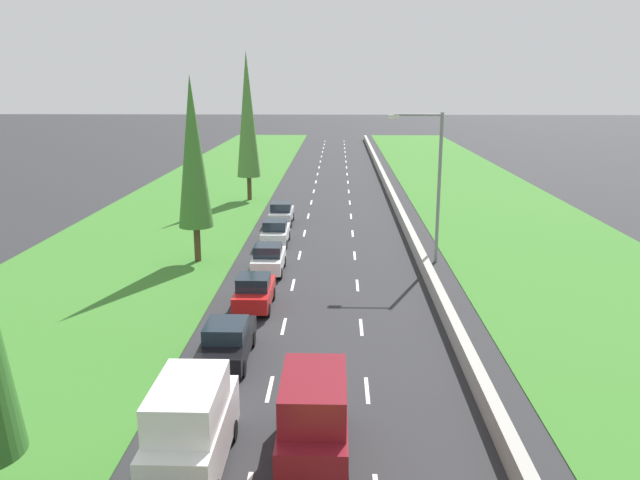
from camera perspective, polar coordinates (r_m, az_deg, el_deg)
ground_plane at (r=60.73m, az=0.98°, el=3.91°), size 300.00×300.00×0.00m
grass_verge_left at (r=62.17m, az=-10.78°, el=3.92°), size 14.00×140.00×0.04m
grass_verge_right at (r=62.25m, az=14.34°, el=3.74°), size 14.00×140.00×0.04m
median_barrier at (r=60.87m, az=6.37°, el=4.25°), size 0.44×120.00×0.85m
lane_markings at (r=60.73m, az=0.98°, el=3.91°), size 3.64×116.00×0.01m
white_van_left_lane at (r=18.84m, az=-11.49°, el=-16.07°), size 1.96×4.90×2.82m
black_sedan_left_lane at (r=25.55m, az=-8.36°, el=-9.00°), size 1.82×4.50×1.64m
red_hatchback_left_lane at (r=31.03m, az=-5.92°, el=-4.64°), size 1.74×3.90×1.72m
white_hatchback_left_lane at (r=36.61m, az=-4.63°, el=-1.68°), size 1.74×3.90×1.72m
white_hatchback_left_lane_sixth at (r=42.87m, az=-4.02°, el=0.68°), size 1.74×3.90×1.72m
maroon_van_centre_lane at (r=18.83m, az=-0.54°, el=-15.77°), size 1.96×4.90×2.82m
silver_hatchback_left_lane at (r=49.05m, az=-3.49°, el=2.41°), size 1.74×3.90×1.72m
poplar_tree_second at (r=38.43m, az=-11.34°, el=7.65°), size 2.08×2.08×11.16m
poplar_tree_third at (r=58.55m, az=-6.54°, el=11.08°), size 2.13×2.13×13.39m
street_light_mast at (r=38.40m, az=10.17°, el=5.60°), size 3.20×0.28×9.00m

